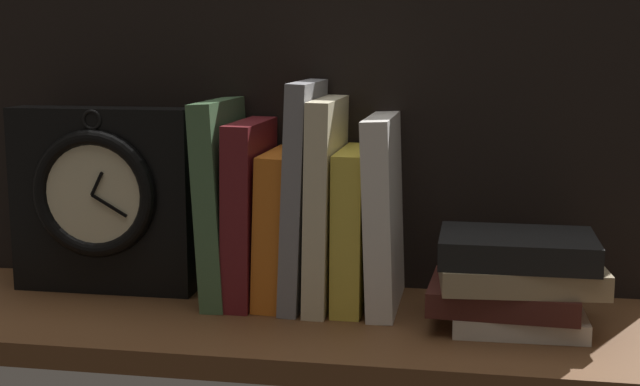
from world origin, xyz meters
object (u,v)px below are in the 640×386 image
(book_orange_pandolfini, at_px, (279,227))
(book_yellow_seinlanguage, at_px, (354,227))
(framed_clock, at_px, (102,199))
(book_gray_chess, at_px, (303,193))
(book_white_catcher, at_px, (384,212))
(book_cream_twain, at_px, (326,202))
(book_stack_side, at_px, (514,279))
(book_maroon_dawkins, at_px, (250,211))
(book_green_romantic, at_px, (223,200))

(book_orange_pandolfini, height_order, book_yellow_seinlanguage, book_yellow_seinlanguage)
(book_orange_pandolfini, bearing_deg, book_yellow_seinlanguage, 0.00)
(book_orange_pandolfini, xyz_separation_m, framed_clock, (-0.21, -0.00, 0.03))
(book_gray_chess, distance_m, framed_clock, 0.24)
(book_yellow_seinlanguage, height_order, book_white_catcher, book_white_catcher)
(book_cream_twain, bearing_deg, framed_clock, -179.85)
(book_orange_pandolfini, bearing_deg, book_gray_chess, 0.00)
(book_yellow_seinlanguage, relative_size, book_stack_side, 0.97)
(book_yellow_seinlanguage, bearing_deg, book_stack_side, -16.09)
(book_white_catcher, bearing_deg, book_maroon_dawkins, 180.00)
(book_cream_twain, relative_size, book_yellow_seinlanguage, 1.32)
(book_green_romantic, relative_size, framed_clock, 1.05)
(book_yellow_seinlanguage, relative_size, book_white_catcher, 0.83)
(book_white_catcher, bearing_deg, book_orange_pandolfini, 180.00)
(book_gray_chess, relative_size, book_yellow_seinlanguage, 1.42)
(book_yellow_seinlanguage, bearing_deg, book_gray_chess, 180.00)
(book_yellow_seinlanguage, xyz_separation_m, book_stack_side, (0.18, -0.05, -0.04))
(book_green_romantic, relative_size, book_maroon_dawkins, 1.11)
(book_green_romantic, distance_m, book_stack_side, 0.34)
(book_orange_pandolfini, relative_size, book_gray_chess, 0.69)
(book_gray_chess, bearing_deg, book_green_romantic, 180.00)
(book_gray_chess, relative_size, book_cream_twain, 1.08)
(book_orange_pandolfini, relative_size, book_white_catcher, 0.81)
(book_white_catcher, distance_m, book_stack_side, 0.16)
(book_yellow_seinlanguage, bearing_deg, framed_clock, -179.86)
(framed_clock, distance_m, book_stack_side, 0.48)
(book_green_romantic, distance_m, book_cream_twain, 0.12)
(book_maroon_dawkins, relative_size, book_cream_twain, 0.89)
(book_green_romantic, height_order, book_orange_pandolfini, book_green_romantic)
(book_gray_chess, xyz_separation_m, book_white_catcher, (0.09, 0.00, -0.02))
(book_maroon_dawkins, distance_m, book_stack_side, 0.30)
(book_green_romantic, xyz_separation_m, book_yellow_seinlanguage, (0.15, 0.00, -0.03))
(book_cream_twain, height_order, book_yellow_seinlanguage, book_cream_twain)
(book_white_catcher, bearing_deg, book_gray_chess, 180.00)
(framed_clock, height_order, book_stack_side, framed_clock)
(book_maroon_dawkins, relative_size, book_white_catcher, 0.96)
(book_orange_pandolfini, height_order, book_gray_chess, book_gray_chess)
(framed_clock, bearing_deg, book_yellow_seinlanguage, 0.14)
(book_maroon_dawkins, height_order, book_white_catcher, book_white_catcher)
(book_maroon_dawkins, xyz_separation_m, book_cream_twain, (0.09, 0.00, 0.01))
(book_yellow_seinlanguage, bearing_deg, book_orange_pandolfini, 180.00)
(book_yellow_seinlanguage, distance_m, framed_clock, 0.30)
(framed_clock, bearing_deg, book_cream_twain, 0.15)
(book_cream_twain, relative_size, book_white_catcher, 1.09)
(book_orange_pandolfini, bearing_deg, framed_clock, -179.81)
(book_cream_twain, xyz_separation_m, book_stack_side, (0.21, -0.05, -0.06))
(book_gray_chess, height_order, book_yellow_seinlanguage, book_gray_chess)
(book_gray_chess, height_order, book_white_catcher, book_gray_chess)
(book_maroon_dawkins, distance_m, framed_clock, 0.18)
(book_green_romantic, height_order, book_gray_chess, book_gray_chess)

